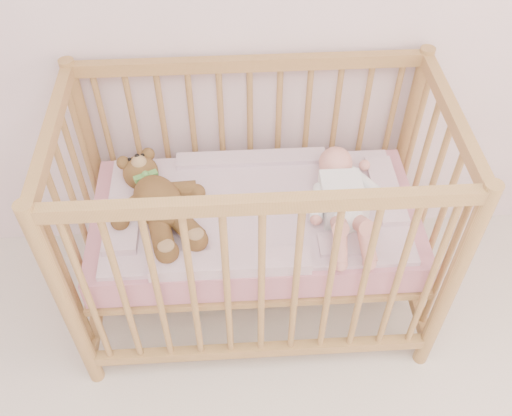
{
  "coord_description": "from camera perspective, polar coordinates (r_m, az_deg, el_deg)",
  "views": [
    {
      "loc": [
        -0.1,
        0.16,
        2.12
      ],
      "look_at": [
        -0.01,
        1.55,
        0.62
      ],
      "focal_mm": 40.0,
      "sensor_mm": 36.0,
      "label": 1
    }
  ],
  "objects": [
    {
      "name": "crib",
      "position": [
        2.17,
        -0.08,
        -1.19
      ],
      "size": [
        1.36,
        0.76,
        1.0
      ],
      "primitive_type": null,
      "color": "tan",
      "rests_on": "floor"
    },
    {
      "name": "mattress",
      "position": [
        2.18,
        -0.08,
        -1.45
      ],
      "size": [
        1.22,
        0.62,
        0.13
      ],
      "primitive_type": "cube",
      "color": "#CF8190",
      "rests_on": "crib"
    },
    {
      "name": "blanket",
      "position": [
        2.12,
        -0.08,
        -0.11
      ],
      "size": [
        1.1,
        0.58,
        0.06
      ],
      "primitive_type": null,
      "color": "pink",
      "rests_on": "mattress"
    },
    {
      "name": "baby",
      "position": [
        2.09,
        8.66,
        1.26
      ],
      "size": [
        0.28,
        0.58,
        0.14
      ],
      "primitive_type": null,
      "rotation": [
        0.0,
        0.0,
        -0.0
      ],
      "color": "white",
      "rests_on": "blanket"
    },
    {
      "name": "teddy_bear",
      "position": [
        2.06,
        -9.75,
        0.66
      ],
      "size": [
        0.56,
        0.64,
        0.15
      ],
      "primitive_type": null,
      "rotation": [
        0.0,
        0.0,
        0.43
      ],
      "color": "brown",
      "rests_on": "blanket"
    }
  ]
}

